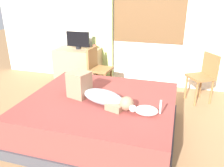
# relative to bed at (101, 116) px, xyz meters

# --- Properties ---
(ground_plane) EXTENTS (16.00, 16.00, 0.00)m
(ground_plane) POSITION_rel_bed_xyz_m (0.12, -0.17, -0.26)
(ground_plane) COLOR olive
(back_wall_with_window) EXTENTS (6.40, 0.14, 2.90)m
(back_wall_with_window) POSITION_rel_bed_xyz_m (0.12, 2.06, 1.19)
(back_wall_with_window) COLOR silver
(back_wall_with_window) RESTS_ON ground
(bed) EXTENTS (1.96, 1.75, 0.52)m
(bed) POSITION_rel_bed_xyz_m (0.00, 0.00, 0.00)
(bed) COLOR #38383D
(bed) RESTS_ON ground
(person_lying) EXTENTS (0.93, 0.48, 0.34)m
(person_lying) POSITION_rel_bed_xyz_m (-0.02, -0.08, 0.38)
(person_lying) COLOR #8C939E
(person_lying) RESTS_ON bed
(cat) EXTENTS (0.36, 0.13, 0.21)m
(cat) POSITION_rel_bed_xyz_m (0.63, -0.27, 0.33)
(cat) COLOR silver
(cat) RESTS_ON bed
(desk) EXTENTS (0.90, 0.56, 0.74)m
(desk) POSITION_rel_bed_xyz_m (-1.07, 1.67, 0.11)
(desk) COLOR #997A56
(desk) RESTS_ON ground
(tv_monitor) EXTENTS (0.48, 0.10, 0.35)m
(tv_monitor) POSITION_rel_bed_xyz_m (-1.05, 1.67, 0.66)
(tv_monitor) COLOR black
(tv_monitor) RESTS_ON desk
(cup) EXTENTS (0.08, 0.08, 0.08)m
(cup) POSITION_rel_bed_xyz_m (-0.74, 1.79, 0.52)
(cup) COLOR #B23D38
(cup) RESTS_ON desk
(chair_by_desk) EXTENTS (0.41, 0.41, 0.86)m
(chair_by_desk) POSITION_rel_bed_xyz_m (-0.53, 1.34, 0.25)
(chair_by_desk) COLOR brown
(chair_by_desk) RESTS_ON ground
(chair_spare) EXTENTS (0.53, 0.53, 0.86)m
(chair_spare) POSITION_rel_bed_xyz_m (1.39, 1.47, 0.25)
(chair_spare) COLOR brown
(chair_spare) RESTS_ON ground
(curtain_left) EXTENTS (0.44, 0.06, 2.57)m
(curtain_left) POSITION_rel_bed_xyz_m (-0.63, 1.95, 1.02)
(curtain_left) COLOR #ADCC75
(curtain_left) RESTS_ON ground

